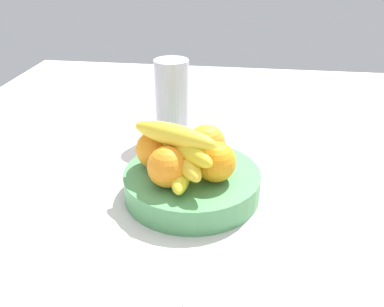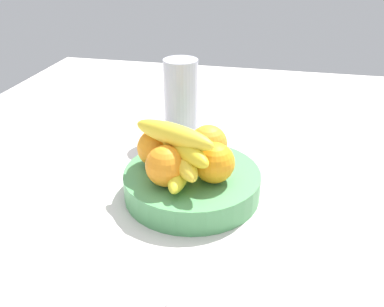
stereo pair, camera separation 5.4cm
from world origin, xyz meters
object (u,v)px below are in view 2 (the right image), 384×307
at_px(orange_center, 166,166).
at_px(orange_front_left, 208,144).
at_px(orange_front_right, 157,148).
at_px(fruit_bowl, 192,183).
at_px(thermos_tumbler, 181,99).
at_px(orange_back_left, 214,162).
at_px(banana_bunch, 179,152).
at_px(jar_lid, 193,307).

bearing_deg(orange_center, orange_front_left, -29.48).
xyz_separation_m(orange_front_right, orange_center, (-0.06, -0.04, 0.00)).
height_order(fruit_bowl, orange_center, orange_center).
height_order(fruit_bowl, thermos_tumbler, thermos_tumbler).
distance_m(orange_center, orange_back_left, 0.09).
bearing_deg(orange_back_left, thermos_tumbler, 24.86).
distance_m(orange_front_left, thermos_tumbler, 0.23).
height_order(orange_front_left, orange_front_right, same).
bearing_deg(banana_bunch, thermos_tumbler, 12.85).
bearing_deg(thermos_tumbler, orange_front_left, -153.14).
xyz_separation_m(orange_center, thermos_tumbler, (0.31, 0.05, 0.01)).
bearing_deg(orange_front_right, orange_back_left, -105.33).
bearing_deg(banana_bunch, orange_back_left, -87.29).
distance_m(orange_back_left, banana_bunch, 0.07).
bearing_deg(fruit_bowl, thermos_tumbler, 17.93).
distance_m(banana_bunch, jar_lid, 0.28).
height_order(orange_back_left, thermos_tumbler, thermos_tumbler).
distance_m(orange_front_left, orange_center, 0.12).
relative_size(fruit_bowl, orange_back_left, 3.50).
height_order(banana_bunch, thermos_tumbler, thermos_tumbler).
height_order(orange_front_right, orange_back_left, same).
relative_size(orange_front_right, orange_center, 1.00).
height_order(orange_front_left, thermos_tumbler, thermos_tumbler).
distance_m(orange_front_right, banana_bunch, 0.07).
relative_size(orange_front_left, orange_front_right, 1.00).
height_order(orange_front_left, orange_center, same).
distance_m(orange_back_left, jar_lid, 0.27).
bearing_deg(banana_bunch, orange_front_right, 56.15).
bearing_deg(orange_center, orange_back_left, -69.28).
relative_size(orange_back_left, banana_bunch, 0.43).
bearing_deg(thermos_tumbler, orange_front_right, -177.30).
xyz_separation_m(orange_front_left, orange_front_right, (-0.04, 0.09, 0.00)).
bearing_deg(jar_lid, orange_front_right, 24.91).
bearing_deg(orange_back_left, banana_bunch, 92.71).
relative_size(orange_front_right, thermos_tumbler, 0.39).
distance_m(fruit_bowl, orange_front_left, 0.08).
distance_m(orange_center, banana_bunch, 0.04).
bearing_deg(orange_back_left, orange_center, 110.72).
bearing_deg(orange_center, fruit_bowl, -35.35).
height_order(orange_front_right, banana_bunch, banana_bunch).
distance_m(fruit_bowl, orange_center, 0.09).
relative_size(fruit_bowl, orange_center, 3.50).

